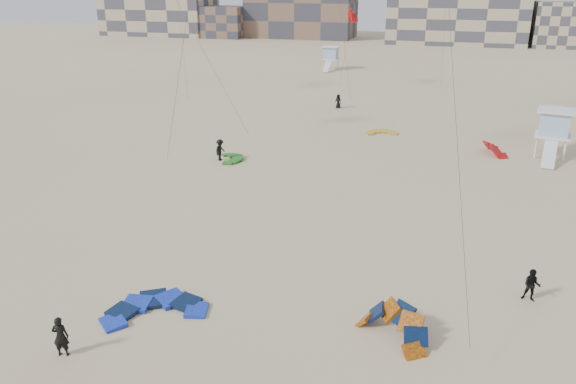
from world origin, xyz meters
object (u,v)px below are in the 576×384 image
(kite_ground_orange, at_px, (393,336))
(lifeguard_tower_near, at_px, (553,134))
(kitesurfer_main, at_px, (61,336))
(kite_ground_blue, at_px, (155,312))

(kite_ground_orange, relative_size, lifeguard_tower_near, 0.57)
(lifeguard_tower_near, bearing_deg, kitesurfer_main, -113.61)
(kite_ground_blue, relative_size, kite_ground_orange, 1.34)
(kite_ground_blue, bearing_deg, lifeguard_tower_near, 24.46)
(kite_ground_orange, bearing_deg, kitesurfer_main, -121.37)
(kite_ground_orange, relative_size, kitesurfer_main, 1.87)
(kite_ground_orange, height_order, kitesurfer_main, kitesurfer_main)
(kite_ground_orange, distance_m, lifeguard_tower_near, 32.57)
(kite_ground_blue, xyz_separation_m, kitesurfer_main, (-2.07, -3.97, 0.91))
(kite_ground_blue, distance_m, kite_ground_orange, 11.03)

